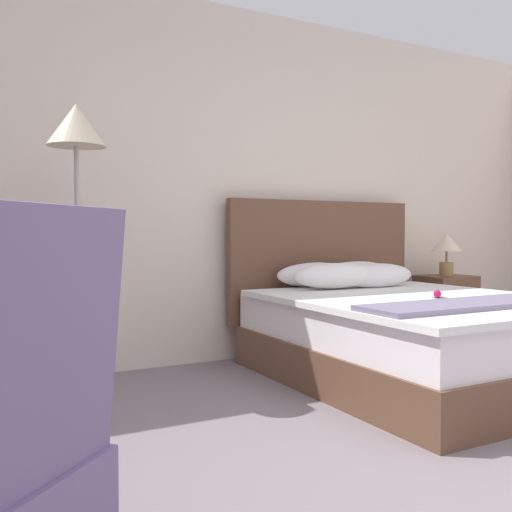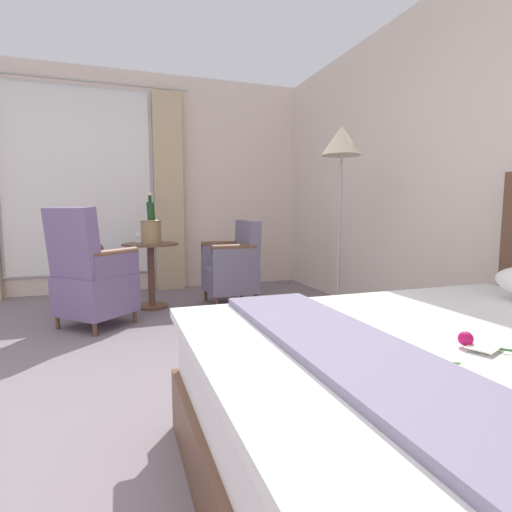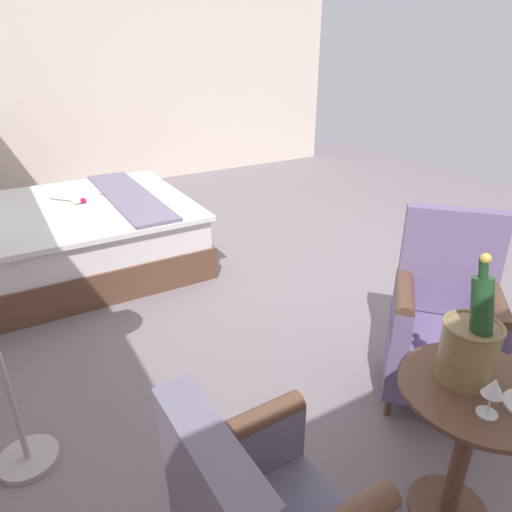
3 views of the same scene
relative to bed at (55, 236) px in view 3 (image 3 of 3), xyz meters
The scene contains 7 objects.
ground_plane 2.01m from the bed, 117.62° to the right, with size 8.28×8.28×0.00m, color slate.
wall_far_side 3.25m from the bed, 34.68° to the right, with size 0.12×5.77×2.72m.
bed is the anchor object (origin of this frame).
side_table_round 3.41m from the bed, 162.53° to the right, with size 0.57×0.57×0.68m.
champagne_bucket 3.38m from the bed, 162.30° to the right, with size 0.21×0.21×0.51m.
wine_glass_near_bucket 3.50m from the bed, 164.46° to the right, with size 0.07×0.07×0.15m.
armchair_facing_bed 3.12m from the bed, 149.70° to the right, with size 0.77×0.77×1.05m.
Camera 3 is at (-3.05, 2.10, 1.83)m, focal length 32.00 mm.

